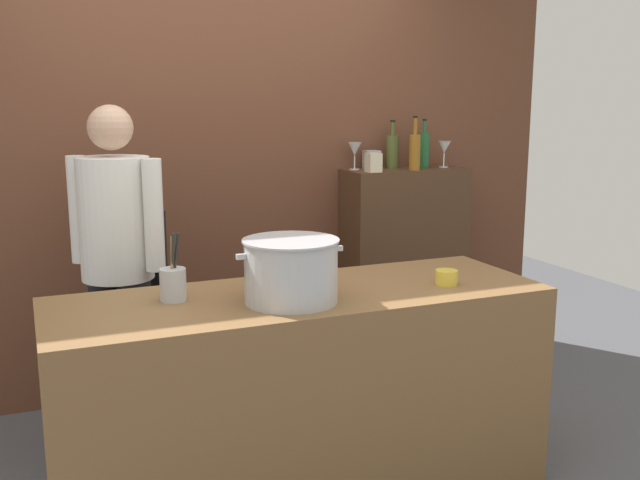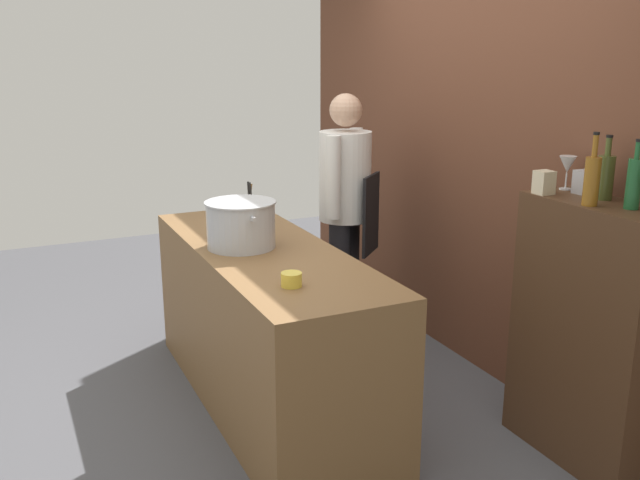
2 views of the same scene
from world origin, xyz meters
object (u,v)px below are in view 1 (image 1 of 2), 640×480
utensil_crock (173,283)px  stockpot_large (291,271)px  wine_bottle_green (424,149)px  wine_bottle_amber (415,151)px  wine_bottle_olive (392,151)px  butter_jar (446,277)px  wine_glass_tall (444,148)px  wine_glass_short (355,150)px  spice_tin_silver (372,160)px  spice_tin_cream (373,163)px  chef (118,252)px

utensil_crock → stockpot_large: bearing=-24.8°
wine_bottle_green → wine_bottle_amber: 0.17m
wine_bottle_green → wine_bottle_olive: 0.20m
butter_jar → wine_glass_tall: size_ratio=0.58×
wine_bottle_amber → utensil_crock: bearing=-148.9°
butter_jar → wine_bottle_green: 1.53m
utensil_crock → wine_bottle_olive: wine_bottle_olive is taller
utensil_crock → wine_glass_short: (1.34, 1.17, 0.41)m
butter_jar → spice_tin_silver: spice_tin_silver is taller
wine_bottle_green → wine_glass_short: (-0.45, 0.06, 0.00)m
wine_bottle_green → wine_bottle_amber: wine_bottle_amber is taller
butter_jar → spice_tin_cream: size_ratio=0.86×
wine_bottle_olive → wine_bottle_amber: wine_bottle_amber is taller
wine_bottle_amber → wine_bottle_olive: bearing=114.2°
wine_bottle_olive → wine_bottle_amber: 0.17m
wine_bottle_green → wine_glass_tall: wine_bottle_green is taller
utensil_crock → wine_bottle_green: size_ratio=0.91×
wine_bottle_olive → wine_glass_short: bearing=177.3°
spice_tin_silver → spice_tin_cream: bearing=-113.6°
utensil_crock → wine_glass_short: size_ratio=1.65×
utensil_crock → wine_bottle_olive: (1.59, 1.16, 0.40)m
wine_bottle_green → wine_bottle_amber: bearing=-139.8°
wine_bottle_olive → spice_tin_silver: wine_bottle_olive is taller
wine_bottle_green → spice_tin_silver: bearing=169.4°
utensil_crock → spice_tin_cream: size_ratio=2.45×
butter_jar → wine_glass_tall: (0.79, 1.29, 0.45)m
wine_bottle_olive → wine_bottle_amber: (0.07, -0.15, 0.01)m
stockpot_large → wine_bottle_olive: 1.82m
butter_jar → spice_tin_cream: (0.25, 1.19, 0.39)m
stockpot_large → butter_jar: (0.71, -0.01, -0.09)m
butter_jar → wine_glass_short: bearing=81.3°
wine_glass_tall → spice_tin_cream: size_ratio=1.47×
wine_bottle_olive → spice_tin_cream: wine_bottle_olive is taller
wine_bottle_olive → stockpot_large: bearing=-130.8°
wine_bottle_olive → wine_bottle_amber: bearing=-65.8°
wine_glass_short → spice_tin_cream: bearing=-77.5°
wine_glass_tall → stockpot_large: bearing=-139.4°
chef → spice_tin_cream: chef is taller
wine_glass_short → spice_tin_silver: (0.12, 0.01, -0.06)m
spice_tin_silver → wine_bottle_amber: bearing=-40.3°
wine_bottle_amber → spice_tin_silver: 0.27m
wine_glass_short → spice_tin_cream: 0.19m
wine_bottle_amber → spice_tin_cream: size_ratio=2.89×
butter_jar → wine_bottle_olive: (0.46, 1.36, 0.44)m
wine_bottle_amber → spice_tin_cream: 0.29m
wine_bottle_green → wine_glass_tall: (0.13, -0.02, 0.00)m
wine_glass_tall → spice_tin_cream: wine_glass_tall is taller
stockpot_large → wine_glass_short: (0.92, 1.36, 0.36)m
chef → spice_tin_silver: bearing=-117.6°
utensil_crock → wine_bottle_green: wine_bottle_green is taller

